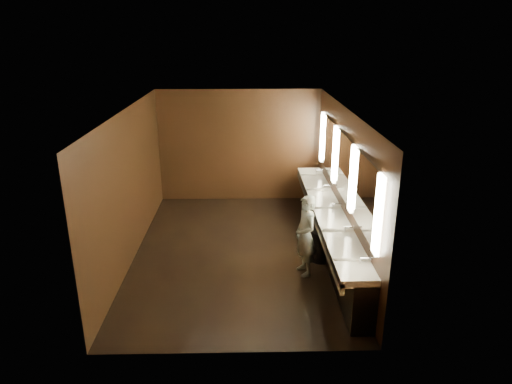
# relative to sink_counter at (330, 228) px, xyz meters

# --- Properties ---
(floor) EXTENTS (6.00, 6.00, 0.00)m
(floor) POSITION_rel_sink_counter_xyz_m (-1.79, 0.00, -0.50)
(floor) COLOR black
(floor) RESTS_ON ground
(ceiling) EXTENTS (4.00, 6.00, 0.02)m
(ceiling) POSITION_rel_sink_counter_xyz_m (-1.79, 0.00, 2.30)
(ceiling) COLOR #2D2D2B
(ceiling) RESTS_ON wall_back
(wall_back) EXTENTS (4.00, 0.02, 2.80)m
(wall_back) POSITION_rel_sink_counter_xyz_m (-1.79, 3.00, 0.90)
(wall_back) COLOR black
(wall_back) RESTS_ON floor
(wall_front) EXTENTS (4.00, 0.02, 2.80)m
(wall_front) POSITION_rel_sink_counter_xyz_m (-1.79, -3.00, 0.90)
(wall_front) COLOR black
(wall_front) RESTS_ON floor
(wall_left) EXTENTS (0.02, 6.00, 2.80)m
(wall_left) POSITION_rel_sink_counter_xyz_m (-3.79, 0.00, 0.90)
(wall_left) COLOR black
(wall_left) RESTS_ON floor
(wall_right) EXTENTS (0.02, 6.00, 2.80)m
(wall_right) POSITION_rel_sink_counter_xyz_m (0.21, 0.00, 0.90)
(wall_right) COLOR black
(wall_right) RESTS_ON floor
(sink_counter) EXTENTS (0.55, 5.40, 1.01)m
(sink_counter) POSITION_rel_sink_counter_xyz_m (0.00, 0.00, 0.00)
(sink_counter) COLOR black
(sink_counter) RESTS_ON floor
(mirror_band) EXTENTS (0.06, 5.03, 1.15)m
(mirror_band) POSITION_rel_sink_counter_xyz_m (0.19, -0.00, 1.25)
(mirror_band) COLOR #FAEEC2
(mirror_band) RESTS_ON wall_right
(person) EXTENTS (0.48, 0.61, 1.47)m
(person) POSITION_rel_sink_counter_xyz_m (-0.59, -0.86, 0.24)
(person) COLOR #81B2C0
(person) RESTS_ON floor
(trash_bin) EXTENTS (0.45, 0.45, 0.60)m
(trash_bin) POSITION_rel_sink_counter_xyz_m (-0.22, -0.39, -0.19)
(trash_bin) COLOR black
(trash_bin) RESTS_ON floor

